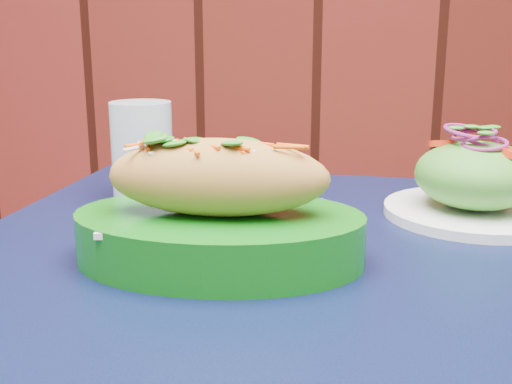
# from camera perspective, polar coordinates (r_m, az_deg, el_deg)

# --- Properties ---
(cafe_table) EXTENTS (0.85, 0.85, 0.75)m
(cafe_table) POSITION_cam_1_polar(r_m,az_deg,el_deg) (0.68, 5.70, -13.41)
(cafe_table) COLOR black
(cafe_table) RESTS_ON ground
(banh_mi_basket) EXTENTS (0.29, 0.20, 0.13)m
(banh_mi_basket) POSITION_cam_1_polar(r_m,az_deg,el_deg) (0.63, -3.33, -1.96)
(banh_mi_basket) COLOR #0E6912
(banh_mi_basket) RESTS_ON cafe_table
(salad_plate) EXTENTS (0.22, 0.22, 0.11)m
(salad_plate) POSITION_cam_1_polar(r_m,az_deg,el_deg) (0.83, 18.96, 0.85)
(salad_plate) COLOR white
(salad_plate) RESTS_ON cafe_table
(water_glass) EXTENTS (0.08, 0.08, 0.13)m
(water_glass) POSITION_cam_1_polar(r_m,az_deg,el_deg) (0.87, -10.08, 3.57)
(water_glass) COLOR silver
(water_glass) RESTS_ON cafe_table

